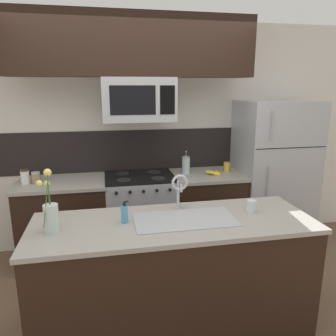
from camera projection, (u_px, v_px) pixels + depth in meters
The scene contains 20 objects.
ground_plane at pixel (153, 300), 2.97m from camera, with size 10.00×10.00×0.00m, color brown.
rear_partition at pixel (160, 136), 3.93m from camera, with size 5.20×0.10×2.60m, color silver.
splash_band at pixel (136, 150), 3.86m from camera, with size 3.36×0.01×0.48m, color black.
back_counter_left at pixel (65, 221), 3.56m from camera, with size 0.93×0.65×0.91m.
back_counter_right at pixel (206, 211), 3.86m from camera, with size 0.82×0.65×0.91m.
stove_range at pixel (141, 215), 3.72m from camera, with size 0.76×0.64×0.93m.
microwave at pixel (138, 99), 3.38m from camera, with size 0.74×0.40×0.44m.
upper_cabinet_band at pixel (132, 46), 3.22m from camera, with size 2.45×0.34×0.60m, color black.
refrigerator at pixel (272, 174), 3.94m from camera, with size 0.85×0.74×1.73m.
storage_jar_tall at pixel (25, 177), 3.35m from camera, with size 0.09×0.09×0.15m.
storage_jar_medium at pixel (36, 178), 3.38m from camera, with size 0.09×0.09×0.12m.
banana_bunch at pixel (214, 173), 3.70m from camera, with size 0.19×0.16×0.08m.
french_press at pixel (186, 165), 3.74m from camera, with size 0.09×0.09×0.27m.
coffee_tin at pixel (227, 167), 3.84m from camera, with size 0.08×0.08×0.11m, color gold.
island_counter at pixel (174, 275), 2.55m from camera, with size 2.11×0.74×0.91m.
kitchen_sink at pixel (185, 228), 2.47m from camera, with size 0.76×0.39×0.16m.
sink_faucet at pixel (179, 187), 2.59m from camera, with size 0.14×0.14×0.31m.
dish_soap_bottle at pixel (125, 214), 2.40m from camera, with size 0.06×0.05×0.16m.
drinking_glass at pixel (251, 206), 2.59m from camera, with size 0.07×0.07×0.10m.
flower_vase at pixel (51, 216), 2.22m from camera, with size 0.11×0.13×0.45m.
Camera 1 is at (-0.37, -2.57, 1.89)m, focal length 35.00 mm.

